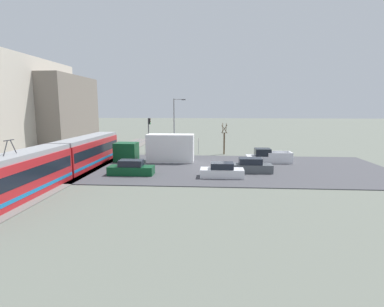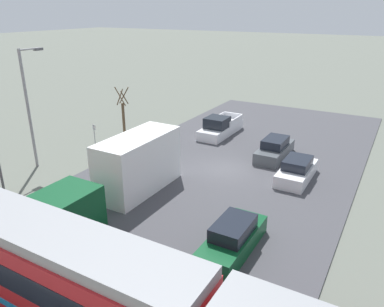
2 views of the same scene
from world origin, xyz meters
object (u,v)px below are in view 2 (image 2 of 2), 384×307
at_px(sedan_car_1, 297,171).
at_px(sedan_car_2, 233,239).
at_px(pickup_truck, 220,127).
at_px(street_tree, 123,116).
at_px(street_lamp_near_crossing, 29,101).
at_px(no_parking_sign, 95,136).
at_px(sedan_car_0, 275,149).
at_px(box_truck, 124,173).

xyz_separation_m(sedan_car_1, sedan_car_2, (0.48, 9.56, 0.03)).
height_order(pickup_truck, street_tree, street_tree).
bearing_deg(sedan_car_1, sedan_car_2, -92.87).
relative_size(pickup_truck, street_lamp_near_crossing, 0.68).
distance_m(pickup_truck, no_parking_sign, 11.39).
relative_size(sedan_car_1, street_lamp_near_crossing, 0.52).
xyz_separation_m(sedan_car_0, street_lamp_near_crossing, (14.79, 10.13, 4.15)).
relative_size(pickup_truck, sedan_car_1, 1.31).
relative_size(sedan_car_1, no_parking_sign, 1.78).
bearing_deg(pickup_truck, sedan_car_1, 144.78).
bearing_deg(sedan_car_2, box_truck, -11.88).
relative_size(sedan_car_0, no_parking_sign, 1.91).
bearing_deg(street_tree, sedan_car_1, 177.16).
relative_size(box_truck, sedan_car_0, 2.19).
distance_m(box_truck, street_lamp_near_crossing, 9.60).
height_order(sedan_car_0, street_tree, street_tree).
bearing_deg(street_tree, no_parking_sign, 93.54).
distance_m(pickup_truck, sedan_car_0, 6.83).
height_order(sedan_car_2, street_tree, street_tree).
height_order(box_truck, sedan_car_1, box_truck).
bearing_deg(sedan_car_2, sedan_car_1, -92.87).
bearing_deg(sedan_car_2, sedan_car_0, -80.61).
bearing_deg(sedan_car_1, box_truck, -136.59).
bearing_deg(street_lamp_near_crossing, pickup_truck, -123.41).
height_order(sedan_car_1, sedan_car_2, sedan_car_2).
bearing_deg(street_lamp_near_crossing, street_tree, -103.47).
relative_size(sedan_car_2, street_tree, 1.00).
relative_size(box_truck, street_lamp_near_crossing, 1.22).
xyz_separation_m(sedan_car_0, sedan_car_1, (-2.58, 3.17, -0.03)).
bearing_deg(sedan_car_2, street_lamp_near_crossing, -8.77).
height_order(sedan_car_0, sedan_car_2, sedan_car_2).
relative_size(sedan_car_2, street_lamp_near_crossing, 0.56).
bearing_deg(street_tree, sedan_car_0, -169.48).
xyz_separation_m(street_lamp_near_crossing, no_parking_sign, (-2.09, -3.83, -3.38)).
relative_size(pickup_truck, sedan_car_0, 1.22).
height_order(box_truck, no_parking_sign, box_truck).
bearing_deg(pickup_truck, sedan_car_0, 154.06).
relative_size(box_truck, street_tree, 2.18).
relative_size(pickup_truck, no_parking_sign, 2.32).
xyz_separation_m(street_tree, street_lamp_near_crossing, (1.85, 7.72, 2.71)).
xyz_separation_m(pickup_truck, street_tree, (6.80, 5.39, 1.40)).
bearing_deg(street_lamp_near_crossing, sedan_car_2, 171.23).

